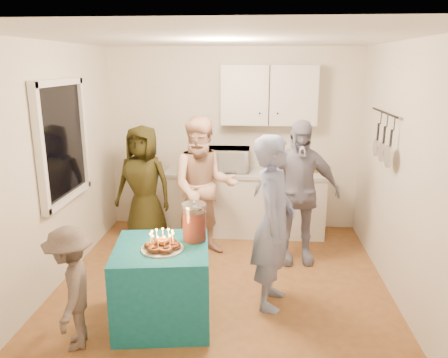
# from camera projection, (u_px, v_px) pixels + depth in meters

# --- Properties ---
(floor) EXTENTS (4.00, 4.00, 0.00)m
(floor) POSITION_uv_depth(u_px,v_px,m) (221.00, 290.00, 4.72)
(floor) COLOR brown
(floor) RESTS_ON ground
(ceiling) EXTENTS (4.00, 4.00, 0.00)m
(ceiling) POSITION_uv_depth(u_px,v_px,m) (221.00, 38.00, 4.05)
(ceiling) COLOR white
(ceiling) RESTS_ON floor
(back_wall) EXTENTS (3.60, 3.60, 0.00)m
(back_wall) POSITION_uv_depth(u_px,v_px,m) (233.00, 140.00, 6.31)
(back_wall) COLOR silver
(back_wall) RESTS_ON floor
(left_wall) EXTENTS (4.00, 4.00, 0.00)m
(left_wall) POSITION_uv_depth(u_px,v_px,m) (49.00, 170.00, 4.52)
(left_wall) COLOR silver
(left_wall) RESTS_ON floor
(right_wall) EXTENTS (4.00, 4.00, 0.00)m
(right_wall) POSITION_uv_depth(u_px,v_px,m) (405.00, 177.00, 4.25)
(right_wall) COLOR silver
(right_wall) RESTS_ON floor
(window_night) EXTENTS (0.04, 1.00, 1.20)m
(window_night) POSITION_uv_depth(u_px,v_px,m) (62.00, 141.00, 4.75)
(window_night) COLOR black
(window_night) RESTS_ON left_wall
(counter) EXTENTS (2.20, 0.58, 0.86)m
(counter) POSITION_uv_depth(u_px,v_px,m) (245.00, 204.00, 6.23)
(counter) COLOR white
(counter) RESTS_ON floor
(countertop) EXTENTS (2.24, 0.62, 0.05)m
(countertop) POSITION_uv_depth(u_px,v_px,m) (246.00, 173.00, 6.12)
(countertop) COLOR beige
(countertop) RESTS_ON counter
(upper_cabinet) EXTENTS (1.30, 0.30, 0.80)m
(upper_cabinet) POSITION_uv_depth(u_px,v_px,m) (269.00, 95.00, 5.96)
(upper_cabinet) COLOR white
(upper_cabinet) RESTS_ON back_wall
(pot_rack) EXTENTS (0.12, 1.00, 0.60)m
(pot_rack) POSITION_uv_depth(u_px,v_px,m) (380.00, 135.00, 4.86)
(pot_rack) COLOR black
(pot_rack) RESTS_ON right_wall
(microwave) EXTENTS (0.59, 0.40, 0.32)m
(microwave) POSITION_uv_depth(u_px,v_px,m) (228.00, 159.00, 6.09)
(microwave) COLOR white
(microwave) RESTS_ON countertop
(party_table) EXTENTS (0.96, 0.96, 0.76)m
(party_table) POSITION_uv_depth(u_px,v_px,m) (163.00, 284.00, 4.07)
(party_table) COLOR #116375
(party_table) RESTS_ON floor
(donut_cake) EXTENTS (0.38, 0.38, 0.18)m
(donut_cake) POSITION_uv_depth(u_px,v_px,m) (162.00, 240.00, 3.88)
(donut_cake) COLOR #381C0C
(donut_cake) RESTS_ON party_table
(punch_jar) EXTENTS (0.22, 0.22, 0.34)m
(punch_jar) POSITION_uv_depth(u_px,v_px,m) (194.00, 223.00, 4.07)
(punch_jar) COLOR red
(punch_jar) RESTS_ON party_table
(man_birthday) EXTENTS (0.50, 0.69, 1.74)m
(man_birthday) POSITION_uv_depth(u_px,v_px,m) (274.00, 223.00, 4.25)
(man_birthday) COLOR #7F8AB9
(man_birthday) RESTS_ON floor
(woman_back_left) EXTENTS (0.86, 0.65, 1.60)m
(woman_back_left) POSITION_uv_depth(u_px,v_px,m) (144.00, 185.00, 5.84)
(woman_back_left) COLOR #4B4415
(woman_back_left) RESTS_ON floor
(woman_back_center) EXTENTS (0.95, 0.79, 1.76)m
(woman_back_center) POSITION_uv_depth(u_px,v_px,m) (204.00, 187.00, 5.43)
(woman_back_center) COLOR tan
(woman_back_center) RESTS_ON floor
(woman_back_right) EXTENTS (1.06, 0.52, 1.75)m
(woman_back_right) POSITION_uv_depth(u_px,v_px,m) (297.00, 193.00, 5.21)
(woman_back_right) COLOR #131037
(woman_back_right) RESTS_ON floor
(child_near_left) EXTENTS (0.57, 0.78, 1.09)m
(child_near_left) POSITION_uv_depth(u_px,v_px,m) (71.00, 288.00, 3.66)
(child_near_left) COLOR #4F433F
(child_near_left) RESTS_ON floor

